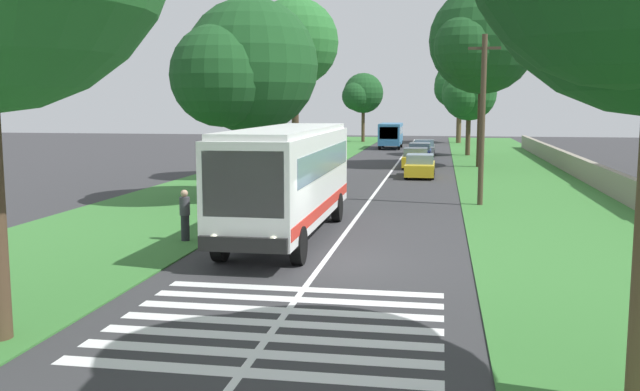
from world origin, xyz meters
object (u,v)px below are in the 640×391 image
(coach_bus, at_px, (288,175))
(pedestrian, at_px, (185,215))
(roadside_tree_right_0, at_px, (468,95))
(trailing_car_1, at_px, (416,159))
(trailing_car_0, at_px, (420,166))
(roadside_tree_right_1, at_px, (458,87))
(trailing_minibus_0, at_px, (391,133))
(roadside_tree_left_1, at_px, (362,94))
(roadside_tree_right_3, at_px, (480,43))
(utility_pole, at_px, (482,118))
(trailing_car_2, at_px, (420,153))
(trailing_car_3, at_px, (424,148))
(roadside_tree_left_3, at_px, (247,71))
(roadside_tree_left_0, at_px, (291,45))

(coach_bus, xyz_separation_m, pedestrian, (-1.34, 3.20, -1.24))
(roadside_tree_right_0, bearing_deg, trailing_car_1, 162.70)
(trailing_car_0, height_order, roadside_tree_right_1, roadside_tree_right_1)
(trailing_minibus_0, relative_size, roadside_tree_left_1, 0.75)
(roadside_tree_left_1, xyz_separation_m, pedestrian, (-60.30, -0.98, -4.68))
(coach_bus, relative_size, roadside_tree_right_3, 0.89)
(pedestrian, bearing_deg, utility_pole, -44.83)
(roadside_tree_right_1, bearing_deg, roadside_tree_left_1, 88.99)
(pedestrian, bearing_deg, roadside_tree_right_1, -9.48)
(trailing_car_2, height_order, trailing_car_3, same)
(utility_pole, bearing_deg, roadside_tree_left_3, 91.78)
(roadside_tree_left_0, xyz_separation_m, utility_pole, (-9.19, -10.56, -4.01))
(trailing_minibus_0, height_order, roadside_tree_right_3, roadside_tree_right_3)
(trailing_car_2, xyz_separation_m, roadside_tree_left_1, (26.13, 7.58, 4.92))
(trailing_car_3, height_order, roadside_tree_left_3, roadside_tree_left_3)
(roadside_tree_left_0, bearing_deg, trailing_car_0, -71.36)
(coach_bus, height_order, roadside_tree_left_0, roadside_tree_left_0)
(utility_pole, bearing_deg, trailing_car_2, 8.10)
(trailing_car_1, height_order, trailing_car_2, same)
(trailing_car_3, bearing_deg, coach_bus, 174.55)
(roadside_tree_left_0, height_order, roadside_tree_left_1, roadside_tree_left_0)
(trailing_car_1, bearing_deg, roadside_tree_right_1, -6.27)
(trailing_minibus_0, distance_m, roadside_tree_right_1, 13.79)
(coach_bus, distance_m, roadside_tree_right_3, 29.75)
(trailing_minibus_0, distance_m, roadside_tree_left_0, 30.75)
(roadside_tree_right_0, height_order, pedestrian, roadside_tree_right_0)
(trailing_car_1, relative_size, roadside_tree_right_1, 0.46)
(trailing_car_0, bearing_deg, trailing_minibus_0, 7.85)
(trailing_car_1, distance_m, roadside_tree_left_3, 20.30)
(trailing_car_0, bearing_deg, roadside_tree_left_1, 11.72)
(trailing_car_2, bearing_deg, roadside_tree_right_0, -30.85)
(trailing_car_1, distance_m, trailing_car_3, 11.44)
(roadside_tree_right_0, bearing_deg, roadside_tree_left_0, 152.77)
(roadside_tree_left_3, distance_m, roadside_tree_right_0, 32.71)
(trailing_car_3, relative_size, roadside_tree_left_1, 0.54)
(trailing_car_2, relative_size, roadside_tree_left_0, 0.40)
(trailing_car_1, relative_size, utility_pole, 0.58)
(trailing_car_1, height_order, roadside_tree_right_3, roadside_tree_right_3)
(trailing_car_3, relative_size, trailing_minibus_0, 0.72)
(roadside_tree_right_3, height_order, pedestrian, roadside_tree_right_3)
(trailing_minibus_0, relative_size, roadside_tree_left_0, 0.56)
(trailing_car_2, relative_size, roadside_tree_left_3, 0.46)
(roadside_tree_right_0, bearing_deg, trailing_minibus_0, 39.96)
(trailing_car_1, xyz_separation_m, trailing_minibus_0, (21.11, 3.27, 0.88))
(trailing_minibus_0, bearing_deg, roadside_tree_left_1, 20.70)
(coach_bus, distance_m, pedestrian, 3.68)
(pedestrian, bearing_deg, trailing_car_0, -17.80)
(coach_bus, relative_size, roadside_tree_left_3, 1.21)
(roadside_tree_right_0, bearing_deg, trailing_car_3, 107.14)
(trailing_minibus_0, xyz_separation_m, roadside_tree_right_0, (-8.56, -7.17, 3.72))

